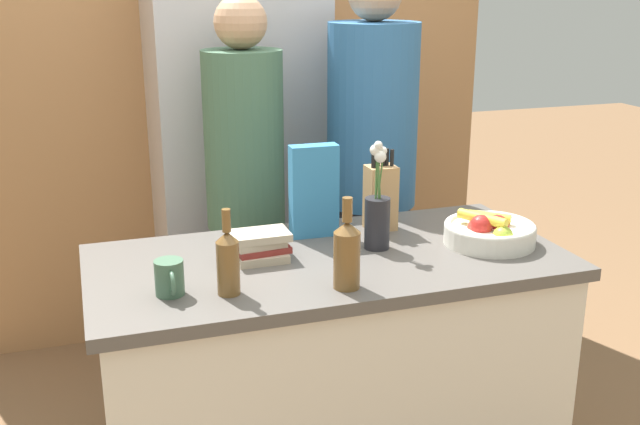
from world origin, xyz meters
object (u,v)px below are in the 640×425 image
object	(u,v)px
cereal_box	(314,191)
person_at_sink	(246,189)
fruit_bowl	(489,231)
person_in_blue	(371,168)
coffee_mug	(170,278)
bottle_oil	(347,253)
refrigerator	(237,158)
flower_vase	(377,214)
knife_block	(381,196)
bottle_vinegar	(228,261)
book_stack	(260,246)

from	to	relation	value
cereal_box	person_at_sink	bearing A→B (deg)	105.86
fruit_bowl	person_in_blue	bearing A→B (deg)	101.06
coffee_mug	bottle_oil	xyz separation A→B (m)	(0.49, -0.11, 0.06)
person_at_sink	cereal_box	bearing A→B (deg)	-101.25
bottle_oil	refrigerator	bearing A→B (deg)	89.98
flower_vase	bottle_oil	distance (m)	0.35
flower_vase	bottle_oil	size ratio (longest dim) A/B	1.34
knife_block	bottle_oil	bearing A→B (deg)	-122.75
knife_block	cereal_box	size ratio (longest dim) A/B	0.96
bottle_oil	person_at_sink	size ratio (longest dim) A/B	0.16
bottle_oil	knife_block	bearing A→B (deg)	57.25
knife_block	coffee_mug	xyz separation A→B (m)	(-0.79, -0.35, -0.07)
refrigerator	knife_block	distance (m)	1.06
cereal_box	bottle_oil	xyz separation A→B (m)	(-0.05, -0.46, -0.05)
cereal_box	person_in_blue	size ratio (longest dim) A/B	0.17
refrigerator	fruit_bowl	world-z (taller)	refrigerator
person_at_sink	knife_block	bearing A→B (deg)	-78.42
fruit_bowl	person_at_sink	distance (m)	0.99
cereal_box	bottle_vinegar	world-z (taller)	cereal_box
knife_block	person_in_blue	world-z (taller)	person_in_blue
knife_block	fruit_bowl	bearing A→B (deg)	-42.80
bottle_vinegar	book_stack	bearing A→B (deg)	57.54
cereal_box	bottle_vinegar	bearing A→B (deg)	-133.51
cereal_box	flower_vase	bearing A→B (deg)	-49.35
bottle_oil	bottle_vinegar	world-z (taller)	bottle_oil
bottle_vinegar	bottle_oil	bearing A→B (deg)	-10.57
flower_vase	coffee_mug	world-z (taller)	flower_vase
coffee_mug	bottle_vinegar	world-z (taller)	bottle_vinegar
fruit_bowl	knife_block	bearing A→B (deg)	137.20
bottle_oil	flower_vase	bearing A→B (deg)	53.21
refrigerator	bottle_oil	world-z (taller)	refrigerator
knife_block	bottle_vinegar	bearing A→B (deg)	-147.56
flower_vase	cereal_box	distance (m)	0.25
refrigerator	cereal_box	xyz separation A→B (m)	(0.05, -1.01, 0.11)
refrigerator	flower_vase	size ratio (longest dim) A/B	5.40
bottle_vinegar	person_at_sink	bearing A→B (deg)	74.12
knife_block	coffee_mug	distance (m)	0.86
fruit_bowl	person_in_blue	distance (m)	0.73
cereal_box	bottle_oil	distance (m)	0.47
flower_vase	coffee_mug	xyz separation A→B (m)	(-0.70, -0.17, -0.07)
knife_block	refrigerator	bearing A→B (deg)	106.22
person_in_blue	coffee_mug	bearing A→B (deg)	-161.39
fruit_bowl	bottle_oil	bearing A→B (deg)	-161.24
coffee_mug	book_stack	bearing A→B (deg)	31.85
cereal_box	book_stack	distance (m)	0.31
book_stack	bottle_vinegar	world-z (taller)	bottle_vinegar
bottle_oil	book_stack	bearing A→B (deg)	121.45
coffee_mug	bottle_vinegar	xyz separation A→B (m)	(0.16, -0.04, 0.05)
fruit_bowl	person_in_blue	size ratio (longest dim) A/B	0.17
refrigerator	coffee_mug	size ratio (longest dim) A/B	15.89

